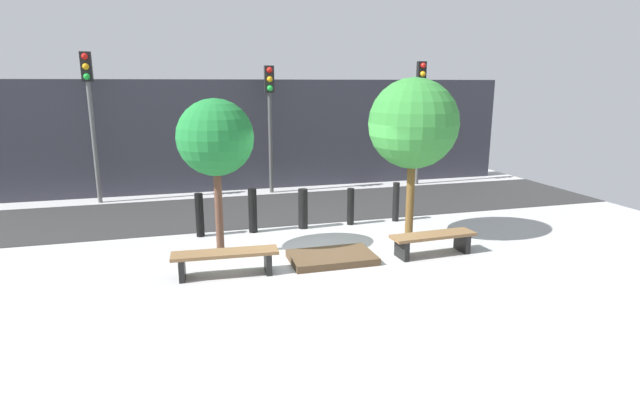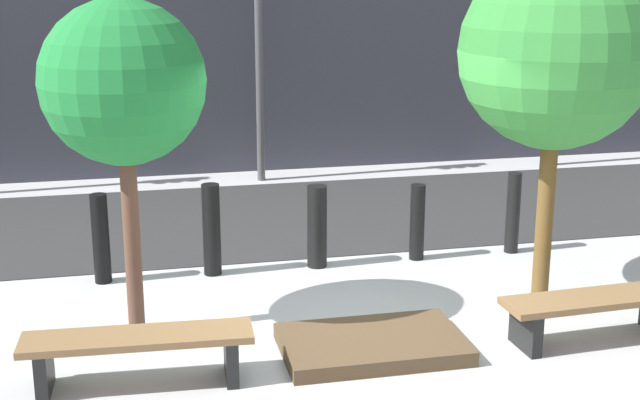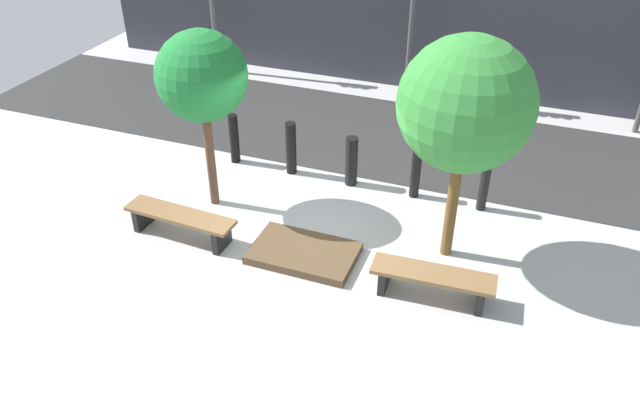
{
  "view_description": "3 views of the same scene",
  "coord_description": "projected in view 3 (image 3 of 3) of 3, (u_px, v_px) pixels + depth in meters",
  "views": [
    {
      "loc": [
        -2.66,
        -8.93,
        3.3
      ],
      "look_at": [
        -0.12,
        0.07,
        1.11
      ],
      "focal_mm": 28.0,
      "sensor_mm": 36.0,
      "label": 1
    },
    {
      "loc": [
        -2.0,
        -7.27,
        3.36
      ],
      "look_at": [
        -0.42,
        -0.13,
        1.35
      ],
      "focal_mm": 50.0,
      "sensor_mm": 36.0,
      "label": 2
    },
    {
      "loc": [
        2.89,
        -7.29,
        5.95
      ],
      "look_at": [
        0.29,
        -0.41,
        1.15
      ],
      "focal_mm": 35.0,
      "sensor_mm": 36.0,
      "label": 3
    }
  ],
  "objects": [
    {
      "name": "bollard_center",
      "position": [
        351.0,
        161.0,
        11.1
      ],
      "size": [
        0.22,
        0.22,
        0.93
      ],
      "primitive_type": "cylinder",
      "color": "black",
      "rests_on": "ground"
    },
    {
      "name": "planter_bed",
      "position": [
        304.0,
        253.0,
        9.52
      ],
      "size": [
        1.59,
        1.0,
        0.14
      ],
      "primitive_type": "cube",
      "color": "#4F3B27",
      "rests_on": "ground"
    },
    {
      "name": "ground_plane",
      "position": [
        312.0,
        244.0,
        9.82
      ],
      "size": [
        18.0,
        18.0,
        0.0
      ],
      "primitive_type": "plane",
      "color": "#ADADAD"
    },
    {
      "name": "bollard_far_right",
      "position": [
        484.0,
        185.0,
        10.4
      ],
      "size": [
        0.16,
        0.16,
        0.96
      ],
      "primitive_type": "cylinder",
      "color": "black",
      "rests_on": "ground"
    },
    {
      "name": "bollard_left",
      "position": [
        291.0,
        148.0,
        11.42
      ],
      "size": [
        0.19,
        0.19,
        1.01
      ],
      "primitive_type": "cylinder",
      "color": "black",
      "rests_on": "ground"
    },
    {
      "name": "bollard_far_left",
      "position": [
        234.0,
        139.0,
        11.78
      ],
      "size": [
        0.18,
        0.18,
        0.97
      ],
      "primitive_type": "cylinder",
      "color": "black",
      "rests_on": "ground"
    },
    {
      "name": "bench_left",
      "position": [
        181.0,
        220.0,
        9.82
      ],
      "size": [
        1.86,
        0.53,
        0.44
      ],
      "rotation": [
        0.0,
        0.0,
        -0.05
      ],
      "color": "black",
      "rests_on": "ground"
    },
    {
      "name": "tree_behind_left_bench",
      "position": [
        202.0,
        77.0,
        9.58
      ],
      "size": [
        1.44,
        1.44,
        3.04
      ],
      "color": "brown",
      "rests_on": "ground"
    },
    {
      "name": "bench_right",
      "position": [
        433.0,
        279.0,
        8.64
      ],
      "size": [
        1.74,
        0.53,
        0.43
      ],
      "rotation": [
        0.0,
        0.0,
        0.05
      ],
      "color": "black",
      "rests_on": "ground"
    },
    {
      "name": "road_strip",
      "position": [
        381.0,
        136.0,
        12.93
      ],
      "size": [
        18.0,
        3.53,
        0.01
      ],
      "primitive_type": "cube",
      "color": "#2C2C2C",
      "rests_on": "ground"
    },
    {
      "name": "building_facade",
      "position": [
        420.0,
        14.0,
        14.29
      ],
      "size": [
        16.2,
        0.5,
        3.41
      ],
      "primitive_type": "cube",
      "color": "#33333D",
      "rests_on": "ground"
    },
    {
      "name": "tree_behind_right_bench",
      "position": [
        466.0,
        105.0,
        8.29
      ],
      "size": [
        1.87,
        1.87,
        3.43
      ],
      "color": "brown",
      "rests_on": "ground"
    },
    {
      "name": "bollard_right",
      "position": [
        416.0,
        174.0,
        10.77
      ],
      "size": [
        0.17,
        0.17,
        0.88
      ],
      "primitive_type": "cylinder",
      "color": "black",
      "rests_on": "ground"
    }
  ]
}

